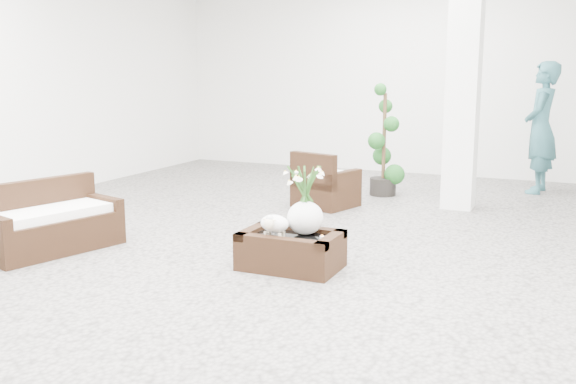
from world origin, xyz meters
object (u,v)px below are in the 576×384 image
at_px(armchair, 326,179).
at_px(topiary, 384,141).
at_px(loveseat, 51,217).
at_px(coffee_table, 291,252).

distance_m(armchair, topiary, 1.27).
bearing_deg(loveseat, coffee_table, -63.76).
bearing_deg(armchair, coffee_table, 120.85).
height_order(loveseat, topiary, topiary).
bearing_deg(loveseat, armchair, -12.98).
distance_m(coffee_table, loveseat, 2.51).
distance_m(loveseat, topiary, 4.86).
relative_size(coffee_table, loveseat, 0.68).
bearing_deg(topiary, coffee_table, -86.81).
relative_size(coffee_table, topiary, 0.56).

